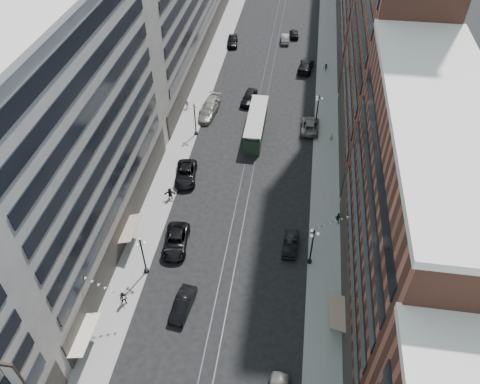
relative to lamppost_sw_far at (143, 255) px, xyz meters
The scene contains 33 objects.
ground 33.44m from the lamppost_sw_far, 73.96° to the left, with size 220.00×220.00×0.00m, color black.
sidewalk_west 42.15m from the lamppost_sw_far, 92.45° to the left, with size 4.00×180.00×0.15m, color gray.
sidewalk_east 46.70m from the lamppost_sw_far, 64.31° to the left, with size 4.00×180.00×0.15m, color gray.
rail_west 42.96m from the lamppost_sw_far, 78.56° to the left, with size 0.12×180.00×0.02m, color #2D2D33.
rail_east 43.26m from the lamppost_sw_far, 76.74° to the left, with size 0.12×180.00×0.02m, color #2D2D33.
building_west_mid 14.31m from the lamppost_sw_far, 147.34° to the left, with size 8.00×36.00×28.00m, color #9F988D.
building_east_mid 27.67m from the lamppost_sw_far, ahead, with size 8.00×30.00×24.00m, color brown.
building_east_tower 42.32m from the lamppost_sw_far, 46.90° to the left, with size 8.00×26.00×42.00m, color brown.
lamppost_sw_far is the anchor object (origin of this frame).
lamppost_sw_mid 27.00m from the lamppost_sw_far, 90.00° to the left, with size 1.03×1.14×5.52m.
lamppost_se_far 18.83m from the lamppost_sw_far, 12.26° to the left, with size 1.03×1.14×5.52m.
lamppost_se_mid 36.91m from the lamppost_sw_far, 60.10° to the left, with size 1.03×1.14×5.52m.
streetcar 30.29m from the lamppost_sw_far, 72.29° to the left, with size 2.61×11.81×3.27m.
car_2 5.46m from the lamppost_sw_far, 61.11° to the left, with size 2.78×6.02×1.67m, color black.
car_5 7.08m from the lamppost_sw_far, 38.18° to the right, with size 1.68×4.83×1.59m, color black.
pedestrian_2 5.03m from the lamppost_sw_far, 103.54° to the right, with size 0.89×0.49×1.83m, color black.
pedestrian_4 21.35m from the lamppost_sw_far, 11.70° to the right, with size 1.12×0.51×1.91m, color #AFAA91.
car_7 16.78m from the lamppost_sw_far, 87.24° to the left, with size 2.78×6.03×1.68m, color black.
car_8 34.44m from the lamppost_sw_far, 88.58° to the left, with size 2.43×5.99×1.74m, color gray.
car_9 58.86m from the lamppost_sw_far, 89.22° to the left, with size 2.07×5.13×1.75m, color black.
car_10 17.27m from the lamppost_sw_far, 20.75° to the left, with size 1.60×4.59×1.51m, color black.
car_11 35.56m from the lamppost_sw_far, 60.46° to the left, with size 2.63×5.71×1.59m, color #625E57.
car_12 52.91m from the lamppost_sw_far, 72.29° to the left, with size 2.48×6.10×1.77m, color black.
car_13 38.30m from the lamppost_sw_far, 79.52° to the left, with size 2.11×5.26×1.79m, color black.
car_14 62.82m from the lamppost_sw_far, 79.54° to the left, with size 1.58×4.54×1.50m, color slate.
pedestrian_5 12.39m from the lamppost_sw_far, 91.41° to the left, with size 1.61×0.46×1.74m, color black.
pedestrian_6 34.23m from the lamppost_sw_far, 95.03° to the left, with size 0.90×0.41×1.54m, color #BAAD9A.
pedestrian_7 24.35m from the lamppost_sw_far, 26.87° to the left, with size 0.76×0.42×1.57m, color black.
pedestrian_8 35.08m from the lamppost_sw_far, 53.52° to the left, with size 0.59×0.39×1.62m, color #B1A693.
pedestrian_9 53.78m from the lamppost_sw_far, 68.36° to the left, with size 0.97×0.40×1.50m, color black.
car_extra_0 65.76m from the lamppost_sw_far, 78.51° to the left, with size 1.70×4.23×1.44m, color black.
car_extra_1 31.78m from the lamppost_sw_far, 88.55° to the left, with size 1.93×4.75×1.38m, color slate.
car_extra_2 32.80m from the lamppost_sw_far, 88.33° to the left, with size 2.27×5.58×1.62m, color slate.
Camera 1 is at (6.08, -3.12, 43.20)m, focal length 35.00 mm.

